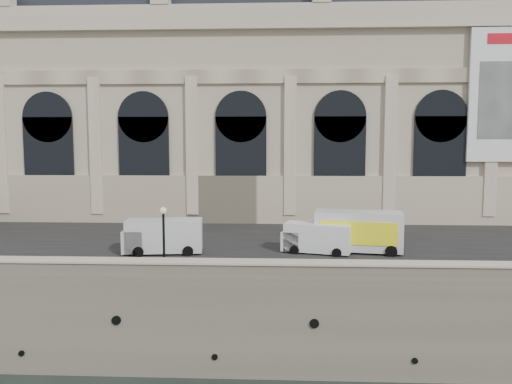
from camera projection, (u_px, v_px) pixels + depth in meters
The scene contains 9 objects.
ground at pixel (281, 380), 30.25m from camera, with size 260.00×260.00×0.00m, color black.
quay at pixel (279, 231), 64.75m from camera, with size 160.00×70.00×6.00m, color gray.
street at pixel (280, 238), 43.58m from camera, with size 160.00×24.00×0.06m, color #2D2D2D.
parapet at pixel (281, 271), 30.20m from camera, with size 160.00×1.40×1.21m.
museum at pixel (230, 98), 59.26m from camera, with size 69.00×18.70×29.10m.
van_b at pixel (160, 236), 37.52m from camera, with size 6.08×2.96×2.61m.
van_c at pixel (314, 238), 37.77m from camera, with size 5.46×3.18×2.29m.
box_truck at pixel (352, 232), 38.13m from camera, with size 8.10×3.75×3.15m.
lamp_right at pixel (164, 240), 31.85m from camera, with size 0.44×0.44×4.29m.
Camera 1 is at (-0.20, -29.02, 14.34)m, focal length 35.00 mm.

